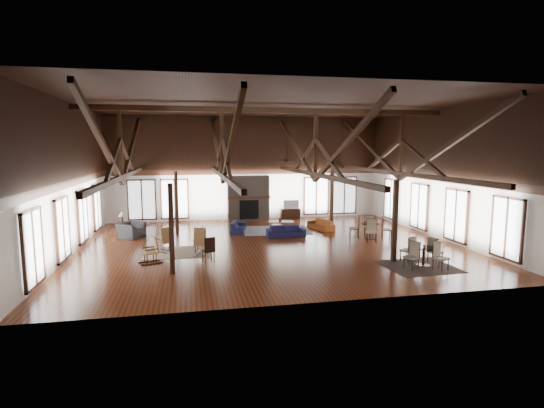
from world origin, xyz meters
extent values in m
plane|color=maroon|center=(0.00, 0.00, 0.00)|extent=(16.00, 16.00, 0.00)
cube|color=black|center=(0.00, 0.00, 6.00)|extent=(16.00, 14.00, 0.02)
cube|color=white|center=(0.00, 7.00, 3.00)|extent=(16.00, 0.02, 6.00)
cube|color=white|center=(0.00, -7.00, 3.00)|extent=(16.00, 0.02, 6.00)
cube|color=white|center=(-8.00, 0.00, 3.00)|extent=(0.02, 14.00, 6.00)
cube|color=white|center=(8.00, 0.00, 3.00)|extent=(0.02, 14.00, 6.00)
cube|color=black|center=(0.00, 0.00, 5.75)|extent=(15.60, 0.18, 0.22)
cube|color=black|center=(-6.00, 0.00, 3.05)|extent=(0.16, 13.70, 0.18)
cube|color=black|center=(-6.00, 0.00, 4.40)|extent=(0.14, 0.14, 2.70)
cube|color=black|center=(-6.00, 3.50, 4.28)|extent=(0.15, 7.07, 3.12)
cube|color=black|center=(-6.00, -3.50, 4.28)|extent=(0.15, 7.07, 3.12)
cube|color=black|center=(-2.00, 0.00, 3.05)|extent=(0.16, 13.70, 0.18)
cube|color=black|center=(-2.00, 0.00, 4.40)|extent=(0.14, 0.14, 2.70)
cube|color=black|center=(-2.00, 3.50, 4.28)|extent=(0.15, 7.07, 3.12)
cube|color=black|center=(-2.00, -3.50, 4.28)|extent=(0.15, 7.07, 3.12)
cube|color=black|center=(2.00, 0.00, 3.05)|extent=(0.16, 13.70, 0.18)
cube|color=black|center=(2.00, 0.00, 4.40)|extent=(0.14, 0.14, 2.70)
cube|color=black|center=(2.00, 3.50, 4.28)|extent=(0.15, 7.07, 3.12)
cube|color=black|center=(2.00, -3.50, 4.28)|extent=(0.15, 7.07, 3.12)
cube|color=black|center=(6.00, 0.00, 3.05)|extent=(0.16, 13.70, 0.18)
cube|color=black|center=(6.00, 0.00, 4.40)|extent=(0.14, 0.14, 2.70)
cube|color=black|center=(6.00, 3.50, 4.28)|extent=(0.15, 7.07, 3.12)
cube|color=black|center=(6.00, -3.50, 4.28)|extent=(0.15, 7.07, 3.12)
cube|color=black|center=(-4.00, -3.50, 1.52)|extent=(0.16, 0.16, 3.05)
cube|color=black|center=(4.00, -3.50, 1.52)|extent=(0.16, 0.16, 3.05)
cube|color=black|center=(-4.00, 3.50, 1.52)|extent=(0.16, 0.16, 3.05)
cube|color=black|center=(4.00, 3.50, 1.52)|extent=(0.16, 0.16, 3.05)
cube|color=#65574D|center=(0.00, 6.68, 1.30)|extent=(2.40, 0.62, 2.60)
cube|color=black|center=(0.00, 6.36, 0.65)|extent=(1.10, 0.06, 1.10)
cube|color=#351A10|center=(0.00, 6.40, 1.35)|extent=(2.50, 0.20, 0.12)
cylinder|color=black|center=(0.50, -1.00, 4.05)|extent=(0.04, 0.04, 0.70)
cylinder|color=black|center=(0.50, -1.00, 3.70)|extent=(0.20, 0.20, 0.10)
cube|color=black|center=(0.95, -1.00, 3.70)|extent=(0.70, 0.12, 0.02)
cube|color=black|center=(0.50, -0.55, 3.70)|extent=(0.12, 0.70, 0.02)
cube|color=black|center=(0.05, -1.00, 3.70)|extent=(0.70, 0.12, 0.02)
cube|color=black|center=(0.50, -1.45, 3.70)|extent=(0.12, 0.70, 0.02)
imported|color=#18153B|center=(1.07, 1.57, 0.26)|extent=(1.83, 0.75, 0.53)
imported|color=#15183A|center=(-0.99, 3.27, 0.25)|extent=(1.79, 1.02, 0.49)
imported|color=brown|center=(3.28, 3.05, 0.25)|extent=(1.81, 1.12, 0.49)
cube|color=brown|center=(1.17, 3.05, 0.46)|extent=(1.37, 0.86, 0.06)
cube|color=brown|center=(0.63, 2.84, 0.21)|extent=(0.06, 0.06, 0.43)
cube|color=brown|center=(0.63, 3.26, 0.21)|extent=(0.06, 0.06, 0.43)
cube|color=brown|center=(1.70, 2.84, 0.21)|extent=(0.06, 0.06, 0.43)
cube|color=brown|center=(1.70, 3.26, 0.21)|extent=(0.06, 0.06, 0.43)
imported|color=#B2B2B2|center=(1.10, 3.03, 0.58)|extent=(0.21, 0.21, 0.18)
imported|color=#2D2D30|center=(-6.10, 2.77, 0.35)|extent=(1.38, 1.43, 0.71)
cube|color=black|center=(-6.62, 3.72, 0.30)|extent=(0.45, 0.45, 0.60)
cylinder|color=black|center=(-6.62, 3.72, 0.78)|extent=(0.08, 0.08, 0.36)
cone|color=beige|center=(-6.62, 3.72, 1.01)|extent=(0.32, 0.32, 0.26)
cube|color=olive|center=(-4.49, -0.30, 0.39)|extent=(0.61, 0.61, 0.05)
cube|color=olive|center=(-4.35, -0.45, 0.69)|extent=(0.44, 0.43, 0.64)
cube|color=black|center=(-4.63, -0.43, 0.02)|extent=(0.58, 0.60, 0.05)
cube|color=black|center=(-4.36, -0.18, 0.02)|extent=(0.58, 0.60, 0.05)
cube|color=olive|center=(-2.97, -1.06, 0.43)|extent=(0.60, 0.59, 0.05)
cube|color=olive|center=(-3.03, -1.27, 0.76)|extent=(0.52, 0.32, 0.70)
cube|color=black|center=(-3.16, -1.00, 0.03)|extent=(0.30, 0.84, 0.05)
cube|color=black|center=(-2.77, -1.12, 0.03)|extent=(0.30, 0.84, 0.05)
cube|color=olive|center=(-4.85, -1.98, 0.39)|extent=(0.55, 0.56, 0.05)
cube|color=olive|center=(-4.66, -1.91, 0.69)|extent=(0.31, 0.47, 0.64)
cube|color=black|center=(-4.79, -2.15, 0.02)|extent=(0.75, 0.31, 0.05)
cube|color=black|center=(-4.91, -1.81, 0.02)|extent=(0.75, 0.31, 0.05)
cube|color=black|center=(-2.69, -0.09, 0.42)|extent=(0.52, 0.52, 0.05)
cube|color=black|center=(-2.84, -0.16, 0.66)|extent=(0.20, 0.36, 0.51)
cylinder|color=black|center=(-2.69, -0.09, 0.21)|extent=(0.03, 0.03, 0.42)
cube|color=black|center=(-2.76, -2.30, 0.44)|extent=(0.51, 0.51, 0.05)
cube|color=black|center=(-2.71, -2.48, 0.71)|extent=(0.41, 0.15, 0.54)
cylinder|color=black|center=(-2.76, -2.30, 0.22)|extent=(0.03, 0.03, 0.44)
cylinder|color=black|center=(4.77, -4.26, 0.67)|extent=(0.79, 0.79, 0.04)
cylinder|color=black|center=(4.77, -4.26, 0.34)|extent=(0.10, 0.10, 0.65)
cylinder|color=black|center=(4.77, -4.26, 0.02)|extent=(0.47, 0.47, 0.04)
cylinder|color=black|center=(4.84, 0.43, 0.71)|extent=(0.84, 0.84, 0.04)
cylinder|color=black|center=(4.84, 0.43, 0.37)|extent=(0.10, 0.10, 0.69)
cylinder|color=black|center=(4.84, 0.43, 0.02)|extent=(0.50, 0.50, 0.04)
imported|color=#B2B2B2|center=(4.74, -4.34, 0.74)|extent=(0.15, 0.15, 0.10)
imported|color=#B2B2B2|center=(4.88, 0.41, 0.79)|extent=(0.17, 0.17, 0.11)
cube|color=black|center=(2.54, 6.75, 0.29)|extent=(1.16, 0.43, 0.58)
imported|color=#B2B2B2|center=(2.59, 6.75, 0.84)|extent=(0.93, 0.17, 0.53)
cube|color=tan|center=(-3.87, -0.52, 0.01)|extent=(2.77, 2.23, 0.01)
cube|color=#16203E|center=(0.97, 3.22, 0.01)|extent=(3.55, 2.78, 0.01)
cube|color=black|center=(4.59, -4.31, 0.01)|extent=(2.48, 2.27, 0.01)
camera|label=1|loc=(-3.41, -17.68, 4.20)|focal=28.00mm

